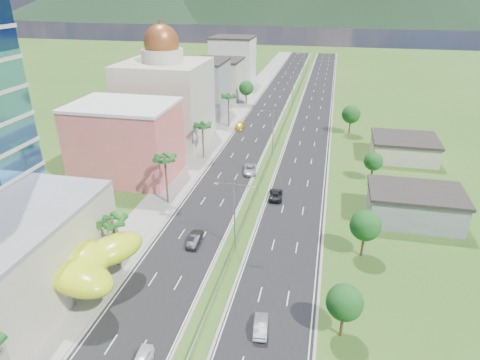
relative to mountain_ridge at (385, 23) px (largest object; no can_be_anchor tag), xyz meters
The scene contains 32 objects.
ground 453.98m from the mountain_ridge, 97.59° to the right, with size 500.00×500.00×0.00m, color #2D5119.
road_left 366.27m from the mountain_ridge, 100.62° to the right, with size 11.00×260.00×0.04m, color black.
road_right 363.81m from the mountain_ridge, 98.30° to the right, with size 11.00×260.00×0.04m, color black.
sidewalk_left 368.14m from the mountain_ridge, 102.07° to the right, with size 7.00×260.00×0.12m, color gray.
median_guardrail 382.74m from the mountain_ridge, 99.02° to the right, with size 0.10×216.06×0.76m.
streetlight_median_b 444.12m from the mountain_ridge, 97.77° to the right, with size 6.04×0.25×11.00m.
streetlight_median_c 404.53m from the mountain_ridge, 98.53° to the right, with size 6.04×0.25×11.00m.
streetlight_median_d 360.10m from the mountain_ridge, 99.59° to the right, with size 6.04×0.25×11.00m.
streetlight_median_e 315.83m from the mountain_ridge, 100.95° to the right, with size 6.04×0.25×11.00m.
lime_canopy 461.02m from the mountain_ridge, 99.99° to the right, with size 18.00×15.00×7.40m.
pink_shophouse 427.23m from the mountain_ridge, 101.89° to the right, with size 20.00×15.00×15.00m, color #DA5959.
domed_building 404.84m from the mountain_ridge, 102.56° to the right, with size 20.00×20.00×28.70m.
midrise_grey 380.17m from the mountain_ridge, 103.23° to the right, with size 16.00×15.00×16.00m, color gray.
midrise_beige 358.77m from the mountain_ridge, 104.04° to the right, with size 16.00×15.00×13.00m, color #BAAC99.
midrise_white 336.56m from the mountain_ridge, 104.99° to the right, with size 16.00×15.00×18.00m, color silver.
shed_near 426.21m from the mountain_ridge, 94.31° to the right, with size 15.00×10.00×5.00m, color gray.
shed_far 396.14m from the mountain_ridge, 94.34° to the right, with size 14.00×12.00×4.40m, color #BAAC99.
palm_tree_b 454.37m from the mountain_ridge, 99.57° to the right, with size 3.60×3.60×8.10m.
palm_tree_c 434.69m from the mountain_ridge, 100.00° to the right, with size 3.60×3.60×9.60m.
palm_tree_d 412.05m from the mountain_ridge, 100.56° to the right, with size 3.60×3.60×8.60m.
palm_tree_e 387.52m from the mountain_ridge, 101.24° to the right, with size 3.60×3.60×9.40m.
leafy_tree_lfar 362.98m from the mountain_ridge, 102.01° to the right, with size 4.90×4.90×8.05m.
leafy_tree_ra 457.15m from the mountain_ridge, 95.52° to the right, with size 4.20×4.20×6.90m.
leafy_tree_rb 439.95m from the mountain_ridge, 95.35° to the right, with size 4.55×4.55×7.47m.
leafy_tree_rc 411.78m from the mountain_ridge, 95.30° to the right, with size 3.85×3.85×6.33m.
leafy_tree_rd 382.35m from the mountain_ridge, 96.31° to the right, with size 4.90×4.90×8.05m.
mountain_ridge is the anchor object (origin of this frame).
car_dark_left 445.23m from the mountain_ridge, 98.57° to the right, with size 1.65×4.74×1.56m, color black.
car_silver_mid_left 416.16m from the mountain_ridge, 98.74° to the right, with size 2.61×5.65×1.57m, color #9FA3A7.
car_yellow_far_left 388.07m from the mountain_ridge, 100.69° to the right, with size 2.21×5.43×1.58m, color yellow.
car_silver_right 459.38m from the mountain_ridge, 96.65° to the right, with size 1.57×4.51×1.49m, color #9DA0A4.
car_dark_far_right 425.68m from the mountain_ridge, 97.58° to the right, with size 2.47×5.36×1.49m, color black.
Camera 1 is at (12.56, -44.15, 37.02)m, focal length 32.00 mm.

